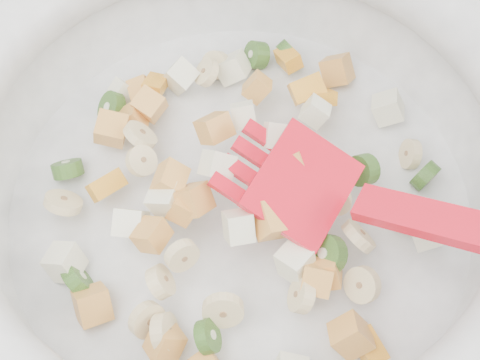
{
  "coord_description": "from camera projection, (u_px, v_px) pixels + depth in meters",
  "views": [
    {
      "loc": [
        -0.15,
        1.19,
        1.36
      ],
      "look_at": [
        -0.17,
        1.43,
        0.95
      ],
      "focal_mm": 50.0,
      "sensor_mm": 36.0,
      "label": 1
    }
  ],
  "objects": [
    {
      "name": "mixing_bowl",
      "position": [
        241.0,
        168.0,
        0.46
      ],
      "size": [
        0.51,
        0.44,
        0.16
      ],
      "color": "white",
      "rests_on": "counter"
    }
  ]
}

